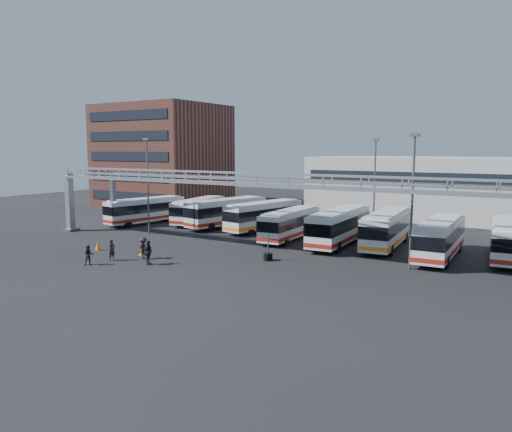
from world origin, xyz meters
The scene contains 23 objects.
ground centered at (0.00, 0.00, 0.00)m, with size 140.00×140.00×0.00m, color black.
gantry centered at (0.00, 5.87, 5.51)m, with size 51.40×5.15×7.10m.
apartment_building centered at (-34.00, 30.00, 8.00)m, with size 18.00×15.00×16.00m, color brown.
warehouse centered at (12.00, 38.00, 4.00)m, with size 42.00×14.00×8.00m, color #9E9E99.
light_pole_left centered at (-16.00, 8.00, 5.73)m, with size 0.70×0.35×10.21m.
light_pole_mid centered at (12.00, 7.00, 5.73)m, with size 0.70×0.35×10.21m.
light_pole_back centered at (4.00, 22.00, 5.73)m, with size 0.70×0.35×10.21m.
bus_0 centered at (-21.75, 13.40, 1.74)m, with size 4.10×10.64×3.15m.
bus_1 centered at (-16.45, 17.12, 1.69)m, with size 3.98×10.29×3.05m.
bus_2 centered at (-11.80, 16.52, 1.84)m, with size 4.63×11.22×3.32m.
bus_3 centered at (-6.71, 16.54, 1.79)m, with size 4.37×10.94×3.24m.
bus_4 centered at (-1.57, 13.11, 1.68)m, with size 2.88×10.13×3.04m.
bus_5 centered at (3.71, 13.08, 1.89)m, with size 3.26×11.36×3.41m.
bus_6 centered at (7.89, 14.29, 1.86)m, with size 3.63×11.24×3.35m.
bus_7 centered at (13.10, 12.09, 1.82)m, with size 2.97×10.90×3.28m.
bus_8 centered at (17.94, 14.52, 1.76)m, with size 3.48×10.65×3.18m.
pedestrian_a centered at (-9.51, -3.00, 0.90)m, with size 0.65×0.43×1.79m, color #22212A.
pedestrian_b centered at (-9.81, -5.09, 0.80)m, with size 0.78×0.61×1.60m, color #2C2432.
pedestrian_c centered at (-7.77, -1.16, 0.92)m, with size 1.19×0.68×1.84m, color #2F1F21.
pedestrian_d centered at (-5.92, -2.51, 0.98)m, with size 1.15×0.48×1.96m, color black.
cone_left centered at (-13.90, -0.72, 0.38)m, with size 0.48×0.48×0.77m, color orange.
cone_right centered at (-8.92, -0.24, 0.40)m, with size 0.50×0.50×0.80m, color orange.
tire_stack centered at (1.33, 3.81, 0.36)m, with size 0.76×0.76×2.16m.
Camera 1 is at (21.76, -30.72, 9.09)m, focal length 35.00 mm.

